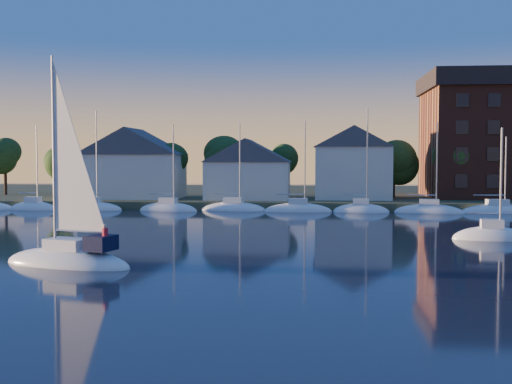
# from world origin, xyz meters

# --- Properties ---
(ground) EXTENTS (260.00, 260.00, 0.00)m
(ground) POSITION_xyz_m (0.00, 0.00, 0.00)
(ground) COLOR black
(ground) RESTS_ON ground
(shoreline_land) EXTENTS (160.00, 50.00, 2.00)m
(shoreline_land) POSITION_xyz_m (0.00, 75.00, 0.00)
(shoreline_land) COLOR #3A4226
(shoreline_land) RESTS_ON ground
(wooden_dock) EXTENTS (120.00, 3.00, 1.00)m
(wooden_dock) POSITION_xyz_m (0.00, 52.00, 0.00)
(wooden_dock) COLOR brown
(wooden_dock) RESTS_ON ground
(clubhouse_west) EXTENTS (13.65, 9.45, 9.64)m
(clubhouse_west) POSITION_xyz_m (-22.00, 58.00, 5.93)
(clubhouse_west) COLOR silver
(clubhouse_west) RESTS_ON shoreline_land
(clubhouse_centre) EXTENTS (11.55, 8.40, 8.08)m
(clubhouse_centre) POSITION_xyz_m (-6.00, 57.00, 5.13)
(clubhouse_centre) COLOR silver
(clubhouse_centre) RESTS_ON shoreline_land
(clubhouse_east) EXTENTS (10.50, 8.40, 9.80)m
(clubhouse_east) POSITION_xyz_m (8.00, 59.00, 6.00)
(clubhouse_east) COLOR silver
(clubhouse_east) RESTS_ON shoreline_land
(tree_line) EXTENTS (93.40, 5.40, 8.90)m
(tree_line) POSITION_xyz_m (2.00, 63.00, 7.18)
(tree_line) COLOR #342517
(tree_line) RESTS_ON shoreline_land
(moored_fleet) EXTENTS (95.50, 2.40, 12.05)m
(moored_fleet) POSITION_xyz_m (4.00, 49.00, 0.10)
(moored_fleet) COLOR white
(moored_fleet) RESTS_ON ground
(hero_sailboat) EXTENTS (9.33, 5.25, 13.89)m
(hero_sailboat) POSITION_xyz_m (-11.97, 8.95, 0.58)
(hero_sailboat) COLOR white
(hero_sailboat) RESTS_ON ground
(drifting_sailboat_right) EXTENTS (6.35, 2.84, 10.07)m
(drifting_sailboat_right) POSITION_xyz_m (17.15, 23.86, 0.10)
(drifting_sailboat_right) COLOR white
(drifting_sailboat_right) RESTS_ON ground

